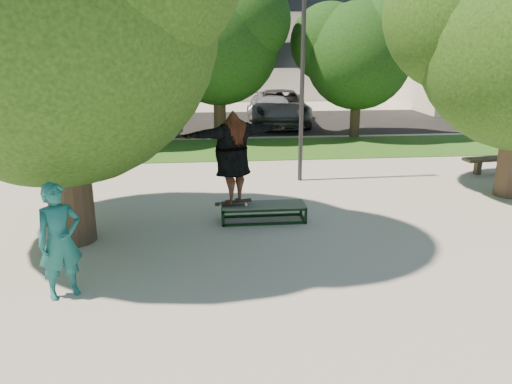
{
  "coord_description": "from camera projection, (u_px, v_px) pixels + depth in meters",
  "views": [
    {
      "loc": [
        -1.61,
        -8.38,
        3.67
      ],
      "look_at": [
        -0.69,
        0.6,
        1.0
      ],
      "focal_mm": 35.0,
      "sensor_mm": 36.0,
      "label": 1
    }
  ],
  "objects": [
    {
      "name": "ground",
      "position": [
        297.0,
        252.0,
        9.19
      ],
      "size": [
        120.0,
        120.0,
        0.0
      ],
      "primitive_type": "plane",
      "color": "#A39D96",
      "rests_on": "ground"
    },
    {
      "name": "grass_strip",
      "position": [
        277.0,
        148.0,
        18.35
      ],
      "size": [
        30.0,
        4.0,
        0.02
      ],
      "primitive_type": "cube",
      "color": "#1C4B15",
      "rests_on": "ground"
    },
    {
      "name": "asphalt_strip",
      "position": [
        238.0,
        122.0,
        24.45
      ],
      "size": [
        40.0,
        8.0,
        0.01
      ],
      "primitive_type": "cube",
      "color": "black",
      "rests_on": "ground"
    },
    {
      "name": "bg_tree_left",
      "position": [
        65.0,
        43.0,
        18.05
      ],
      "size": [
        5.28,
        4.51,
        5.77
      ],
      "color": "#38281E",
      "rests_on": "ground"
    },
    {
      "name": "bg_tree_mid",
      "position": [
        216.0,
        35.0,
        19.47
      ],
      "size": [
        5.76,
        4.92,
        6.24
      ],
      "color": "#38281E",
      "rests_on": "ground"
    },
    {
      "name": "bg_tree_right",
      "position": [
        357.0,
        49.0,
        19.67
      ],
      "size": [
        5.04,
        4.31,
        5.43
      ],
      "color": "#38281E",
      "rests_on": "ground"
    },
    {
      "name": "lamppost",
      "position": [
        303.0,
        65.0,
        13.16
      ],
      "size": [
        0.25,
        0.15,
        6.11
      ],
      "color": "#2D2D30",
      "rests_on": "ground"
    },
    {
      "name": "grind_box",
      "position": [
        263.0,
        212.0,
        10.76
      ],
      "size": [
        1.8,
        0.6,
        0.38
      ],
      "color": "black",
      "rests_on": "ground"
    },
    {
      "name": "skater_rig",
      "position": [
        233.0,
        157.0,
        10.35
      ],
      "size": [
        2.44,
        1.57,
        2.02
      ],
      "rotation": [
        0.0,
        0.0,
        3.56
      ],
      "color": "white",
      "rests_on": "grind_box"
    },
    {
      "name": "bystander",
      "position": [
        60.0,
        241.0,
        7.36
      ],
      "size": [
        0.77,
        0.7,
        1.78
      ],
      "primitive_type": "imported",
      "rotation": [
        0.0,
        0.0,
        0.56
      ],
      "color": "#19625E",
      "rests_on": "ground"
    },
    {
      "name": "car_silver_a",
      "position": [
        42.0,
        113.0,
        22.79
      ],
      "size": [
        1.61,
        3.91,
        1.33
      ],
      "primitive_type": "imported",
      "rotation": [
        0.0,
        0.0,
        -0.01
      ],
      "color": "#BBBCC1",
      "rests_on": "asphalt_strip"
    },
    {
      "name": "car_dark",
      "position": [
        146.0,
        117.0,
        21.68
      ],
      "size": [
        1.86,
        4.19,
        1.34
      ],
      "primitive_type": "imported",
      "rotation": [
        0.0,
        0.0,
        0.11
      ],
      "color": "black",
      "rests_on": "asphalt_strip"
    },
    {
      "name": "car_grey",
      "position": [
        280.0,
        107.0,
        23.7
      ],
      "size": [
        3.23,
        6.02,
        1.61
      ],
      "primitive_type": "imported",
      "rotation": [
        0.0,
        0.0,
        -0.1
      ],
      "color": "#5A595E",
      "rests_on": "asphalt_strip"
    },
    {
      "name": "car_silver_b",
      "position": [
        272.0,
        110.0,
        23.49
      ],
      "size": [
        2.14,
        4.94,
        1.42
      ],
      "primitive_type": "imported",
      "rotation": [
        0.0,
        0.0,
        0.03
      ],
      "color": "silver",
      "rests_on": "asphalt_strip"
    }
  ]
}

